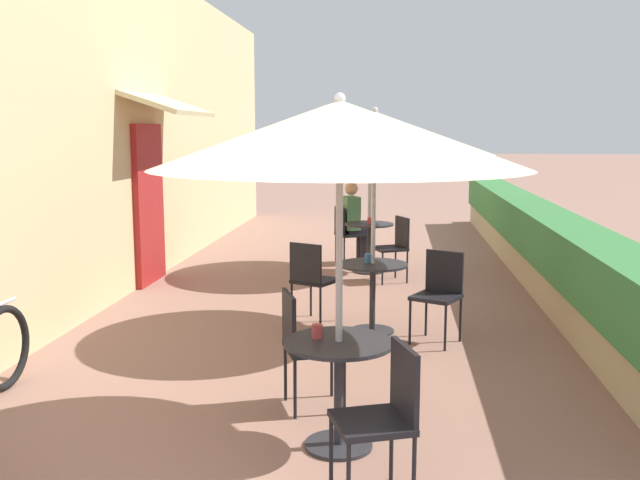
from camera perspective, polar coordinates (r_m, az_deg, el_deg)
cafe_facade_wall at (r=10.21m, az=-13.52°, el=8.94°), size 0.98×13.70×4.20m
planter_hedge at (r=9.97m, az=16.97°, el=-0.15°), size 0.60×12.70×1.01m
patio_table_near at (r=4.60m, az=1.51°, el=-10.72°), size 0.69×0.69×0.71m
patio_umbrella_near at (r=4.34m, az=1.59°, el=8.39°), size 2.31×2.31×2.24m
cafe_chair_near_left at (r=5.21m, az=-1.30°, el=-7.99°), size 0.51×0.51×0.87m
cafe_chair_near_right at (r=4.00m, az=5.24°, el=-13.36°), size 0.51×0.51×0.87m
coffee_cup_near at (r=4.58m, az=-0.23°, el=-7.31°), size 0.07×0.07×0.09m
patio_table_mid at (r=7.16m, az=4.23°, el=-3.62°), size 0.69×0.69×0.71m
patio_umbrella_mid at (r=7.00m, az=4.37°, el=8.52°), size 2.31×2.31×2.24m
cafe_chair_mid_left at (r=6.93m, az=9.53°, el=-3.87°), size 0.54×0.54×0.87m
cafe_chair_mid_right at (r=7.44m, az=-0.69°, el=-2.87°), size 0.54×0.54×0.87m
coffee_cup_mid at (r=7.15m, az=3.86°, el=-1.46°), size 0.07×0.07×0.09m
patio_table_far at (r=10.20m, az=3.94°, el=0.10°), size 0.69×0.69×0.71m
patio_umbrella_far at (r=10.08m, az=4.03°, el=8.60°), size 2.31×2.31×2.24m
cafe_chair_far_left at (r=9.60m, az=5.99°, el=-0.27°), size 0.53×0.53×0.87m
cafe_chair_far_right at (r=10.79m, az=2.12°, el=0.77°), size 0.53×0.53×0.87m
seated_patron_far_right at (r=10.81m, az=2.68°, el=1.70°), size 0.50×0.46×1.25m
coffee_cup_far at (r=10.10m, az=4.01°, el=1.55°), size 0.07×0.07×0.09m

